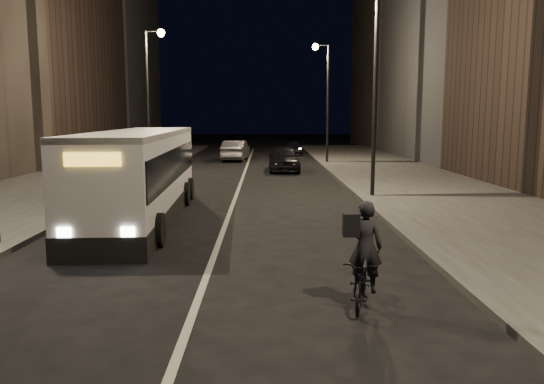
{
  "coord_description": "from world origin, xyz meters",
  "views": [
    {
      "loc": [
        1.25,
        -9.28,
        3.35
      ],
      "look_at": [
        1.41,
        3.62,
        1.5
      ],
      "focal_mm": 35.0,
      "sensor_mm": 36.0,
      "label": 1
    }
  ],
  "objects_px": {
    "car_far": "(292,148)",
    "streetlight_right_far": "(324,87)",
    "streetlight_left_far": "(151,81)",
    "city_bus": "(141,172)",
    "cyclist_on_bicycle": "(363,271)",
    "car_mid": "(236,151)",
    "car_near": "(284,159)",
    "streetlight_right_mid": "(369,64)"
  },
  "relations": [
    {
      "from": "car_far",
      "to": "streetlight_right_far",
      "type": "bearing_deg",
      "value": -82.02
    },
    {
      "from": "streetlight_left_far",
      "to": "streetlight_right_far",
      "type": "bearing_deg",
      "value": 29.36
    },
    {
      "from": "city_bus",
      "to": "car_far",
      "type": "relative_size",
      "value": 2.72
    },
    {
      "from": "cyclist_on_bicycle",
      "to": "car_mid",
      "type": "distance_m",
      "value": 31.33
    },
    {
      "from": "cyclist_on_bicycle",
      "to": "streetlight_left_far",
      "type": "bearing_deg",
      "value": 125.23
    },
    {
      "from": "city_bus",
      "to": "car_far",
      "type": "height_order",
      "value": "city_bus"
    },
    {
      "from": "cyclist_on_bicycle",
      "to": "car_near",
      "type": "relative_size",
      "value": 0.42
    },
    {
      "from": "streetlight_right_mid",
      "to": "city_bus",
      "type": "distance_m",
      "value": 9.89
    },
    {
      "from": "streetlight_right_mid",
      "to": "car_mid",
      "type": "height_order",
      "value": "streetlight_right_mid"
    },
    {
      "from": "cyclist_on_bicycle",
      "to": "city_bus",
      "type": "bearing_deg",
      "value": 140.23
    },
    {
      "from": "streetlight_right_far",
      "to": "cyclist_on_bicycle",
      "type": "xyz_separation_m",
      "value": [
        -2.37,
        -28.27,
        -4.72
      ]
    },
    {
      "from": "car_mid",
      "to": "cyclist_on_bicycle",
      "type": "bearing_deg",
      "value": 102.4
    },
    {
      "from": "car_near",
      "to": "car_mid",
      "type": "relative_size",
      "value": 0.98
    },
    {
      "from": "streetlight_right_far",
      "to": "streetlight_left_far",
      "type": "relative_size",
      "value": 1.0
    },
    {
      "from": "car_far",
      "to": "city_bus",
      "type": "bearing_deg",
      "value": -105.4
    },
    {
      "from": "streetlight_right_mid",
      "to": "cyclist_on_bicycle",
      "type": "xyz_separation_m",
      "value": [
        -2.37,
        -12.27,
        -4.72
      ]
    },
    {
      "from": "city_bus",
      "to": "car_near",
      "type": "relative_size",
      "value": 2.35
    },
    {
      "from": "car_mid",
      "to": "streetlight_left_far",
      "type": "bearing_deg",
      "value": 68.94
    },
    {
      "from": "streetlight_right_mid",
      "to": "cyclist_on_bicycle",
      "type": "height_order",
      "value": "streetlight_right_mid"
    },
    {
      "from": "city_bus",
      "to": "cyclist_on_bicycle",
      "type": "height_order",
      "value": "city_bus"
    },
    {
      "from": "streetlight_right_mid",
      "to": "streetlight_right_far",
      "type": "bearing_deg",
      "value": 90.0
    },
    {
      "from": "city_bus",
      "to": "cyclist_on_bicycle",
      "type": "xyz_separation_m",
      "value": [
        5.75,
        -8.09,
        -0.92
      ]
    },
    {
      "from": "car_near",
      "to": "cyclist_on_bicycle",
      "type": "bearing_deg",
      "value": -88.98
    },
    {
      "from": "car_far",
      "to": "streetlight_left_far",
      "type": "bearing_deg",
      "value": -123.91
    },
    {
      "from": "streetlight_right_mid",
      "to": "streetlight_left_far",
      "type": "xyz_separation_m",
      "value": [
        -10.66,
        10.0,
        0.0
      ]
    },
    {
      "from": "car_near",
      "to": "streetlight_right_far",
      "type": "bearing_deg",
      "value": 58.97
    },
    {
      "from": "streetlight_right_far",
      "to": "cyclist_on_bicycle",
      "type": "height_order",
      "value": "streetlight_right_far"
    },
    {
      "from": "cyclist_on_bicycle",
      "to": "car_far",
      "type": "bearing_deg",
      "value": 103.83
    },
    {
      "from": "streetlight_right_mid",
      "to": "car_far",
      "type": "xyz_separation_m",
      "value": [
        -1.73,
        24.92,
        -4.79
      ]
    },
    {
      "from": "cyclist_on_bicycle",
      "to": "car_far",
      "type": "height_order",
      "value": "cyclist_on_bicycle"
    },
    {
      "from": "car_mid",
      "to": "streetlight_right_mid",
      "type": "bearing_deg",
      "value": 113.74
    },
    {
      "from": "streetlight_left_far",
      "to": "streetlight_right_mid",
      "type": "bearing_deg",
      "value": -43.16
    },
    {
      "from": "cyclist_on_bicycle",
      "to": "car_far",
      "type": "distance_m",
      "value": 37.2
    },
    {
      "from": "streetlight_right_mid",
      "to": "car_near",
      "type": "distance_m",
      "value": 12.29
    },
    {
      "from": "car_mid",
      "to": "car_near",
      "type": "bearing_deg",
      "value": 118.56
    },
    {
      "from": "streetlight_left_far",
      "to": "car_far",
      "type": "xyz_separation_m",
      "value": [
        8.93,
        14.92,
        -4.79
      ]
    },
    {
      "from": "streetlight_right_far",
      "to": "car_far",
      "type": "xyz_separation_m",
      "value": [
        -1.73,
        8.92,
        -4.79
      ]
    },
    {
      "from": "cyclist_on_bicycle",
      "to": "car_near",
      "type": "xyz_separation_m",
      "value": [
        -0.58,
        23.29,
        0.14
      ]
    },
    {
      "from": "streetlight_right_far",
      "to": "city_bus",
      "type": "bearing_deg",
      "value": -111.93
    },
    {
      "from": "streetlight_right_mid",
      "to": "streetlight_right_far",
      "type": "height_order",
      "value": "same"
    },
    {
      "from": "city_bus",
      "to": "car_near",
      "type": "distance_m",
      "value": 16.07
    },
    {
      "from": "cyclist_on_bicycle",
      "to": "car_mid",
      "type": "relative_size",
      "value": 0.42
    }
  ]
}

